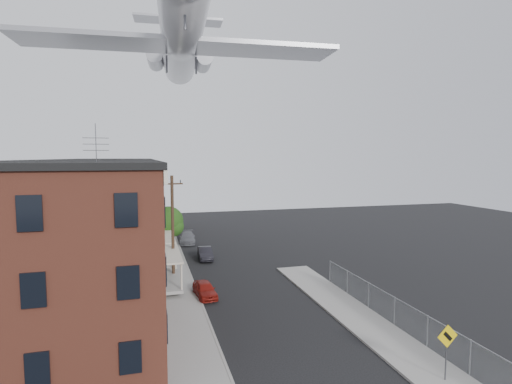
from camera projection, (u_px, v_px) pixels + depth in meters
sidewalk_left at (170, 262)px, 39.72m from camera, size 3.00×62.00×0.12m
sidewalk_right at (364, 322)px, 25.39m from camera, size 3.00×26.00×0.12m
curb_left at (185, 261)px, 40.11m from camera, size 0.15×62.00×0.14m
curb_right at (344, 324)px, 25.00m from camera, size 0.15×26.00×0.14m
corner_building at (64, 258)px, 21.23m from camera, size 10.31×12.30×12.15m
row_house_a at (89, 228)px, 30.36m from camera, size 11.98×7.00×10.30m
row_house_b at (99, 215)px, 37.07m from camera, size 11.98×7.00×10.30m
row_house_c at (106, 206)px, 43.79m from camera, size 11.98×7.00×10.30m
row_house_d at (111, 200)px, 50.51m from camera, size 11.98×7.00×10.30m
row_house_e at (115, 195)px, 57.23m from camera, size 11.98×7.00×10.30m
chainlink_fence at (395, 311)px, 24.75m from camera, size 0.06×18.06×1.90m
warning_sign at (447, 344)px, 18.52m from camera, size 1.10×0.11×2.80m
utility_pole at (173, 227)px, 33.54m from camera, size 1.80×0.26×9.00m
street_tree at (170, 222)px, 43.25m from camera, size 3.22×3.20×5.20m
car_near at (205, 289)px, 30.02m from camera, size 1.72×3.57×1.18m
car_mid at (205, 253)px, 41.08m from camera, size 1.46×3.86×1.26m
car_far at (187, 238)px, 48.87m from camera, size 2.23×4.70×1.32m
airplane at (181, 39)px, 35.89m from camera, size 26.72×30.51×8.82m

